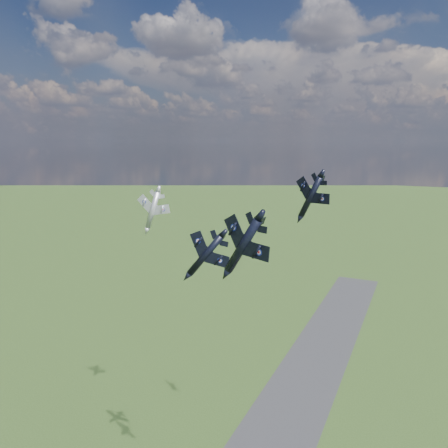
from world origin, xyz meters
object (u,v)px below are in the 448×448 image
at_px(jet_lead_navy, 205,255).
at_px(jet_left_silver, 153,210).
at_px(jet_right_navy, 243,245).
at_px(jet_high_navy, 311,197).

relative_size(jet_lead_navy, jet_left_silver, 1.03).
bearing_deg(jet_right_navy, jet_left_silver, 158.23).
distance_m(jet_lead_navy, jet_left_silver, 33.86).
bearing_deg(jet_high_navy, jet_lead_navy, -107.48).
distance_m(jet_right_navy, jet_high_navy, 29.06).
height_order(jet_right_navy, jet_high_navy, jet_high_navy).
relative_size(jet_right_navy, jet_high_navy, 1.15).
bearing_deg(jet_left_silver, jet_lead_navy, -47.86).
bearing_deg(jet_right_navy, jet_lead_navy, 162.35).
bearing_deg(jet_right_navy, jet_high_navy, 95.21).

